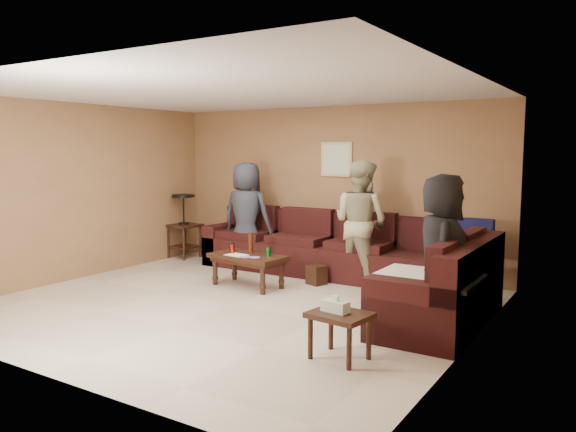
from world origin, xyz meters
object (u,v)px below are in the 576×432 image
object	(u,v)px
sectional_sofa	(350,264)
person_left	(247,215)
person_middle	(360,222)
side_table_right	(339,318)
end_table_left	(184,225)
coffee_table	(248,259)
waste_bin	(317,275)
person_right	(442,252)

from	to	relation	value
sectional_sofa	person_left	distance (m)	2.05
person_middle	side_table_right	bearing A→B (deg)	122.76
sectional_sofa	end_table_left	distance (m)	3.39
sectional_sofa	coffee_table	xyz separation A→B (m)	(-1.20, -0.68, 0.05)
coffee_table	person_left	size ratio (longest dim) A/B	0.66
sectional_sofa	waste_bin	size ratio (longest dim) A/B	17.62
side_table_right	person_left	bearing A→B (deg)	137.63
side_table_right	waste_bin	distance (m)	2.80
person_left	end_table_left	bearing A→B (deg)	-10.55
coffee_table	person_right	bearing A→B (deg)	-8.33
person_left	person_right	xyz separation A→B (m)	(3.50, -1.42, -0.03)
coffee_table	waste_bin	bearing A→B (deg)	40.10
person_left	side_table_right	bearing A→B (deg)	130.68
end_table_left	waste_bin	size ratio (longest dim) A/B	4.13
sectional_sofa	end_table_left	world-z (taller)	end_table_left
waste_bin	person_right	size ratio (longest dim) A/B	0.17
side_table_right	person_middle	xyz separation A→B (m)	(-1.05, 2.72, 0.48)
waste_bin	side_table_right	bearing A→B (deg)	-56.86
person_middle	person_right	world-z (taller)	person_middle
sectional_sofa	person_left	xyz separation A→B (m)	(-1.96, 0.34, 0.50)
waste_bin	person_right	world-z (taller)	person_right
sectional_sofa	side_table_right	xyz separation A→B (m)	(1.05, -2.40, 0.04)
side_table_right	person_middle	size ratio (longest dim) A/B	0.33
sectional_sofa	person_right	bearing A→B (deg)	-34.98
coffee_table	side_table_right	world-z (taller)	coffee_table
side_table_right	coffee_table	bearing A→B (deg)	142.52
waste_bin	person_middle	world-z (taller)	person_middle
side_table_right	person_middle	world-z (taller)	person_middle
person_middle	person_left	bearing A→B (deg)	10.73
person_right	person_middle	bearing A→B (deg)	27.60
end_table_left	coffee_table	bearing A→B (deg)	-27.21
end_table_left	person_right	distance (m)	5.13
end_table_left	waste_bin	distance (m)	2.96
sectional_sofa	end_table_left	bearing A→B (deg)	172.71
sectional_sofa	side_table_right	bearing A→B (deg)	-66.39
coffee_table	person_middle	world-z (taller)	person_middle
sectional_sofa	side_table_right	size ratio (longest dim) A/B	8.23
end_table_left	side_table_right	distance (m)	5.24
waste_bin	coffee_table	bearing A→B (deg)	-139.90
end_table_left	person_right	size ratio (longest dim) A/B	0.68
end_table_left	person_right	xyz separation A→B (m)	(4.90, -1.51, 0.23)
coffee_table	person_right	distance (m)	2.81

